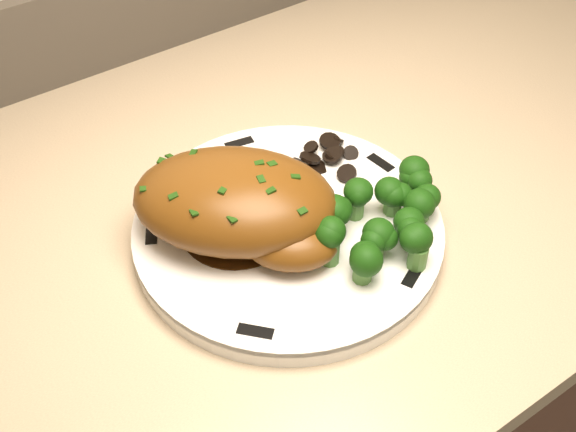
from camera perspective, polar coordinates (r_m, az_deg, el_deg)
plate at (r=0.71m, az=0.00°, el=-1.13°), size 0.38×0.38×0.02m
rim_accent_0 at (r=0.78m, az=7.33°, el=4.18°), size 0.02×0.03×0.00m
rim_accent_1 at (r=0.80m, az=-3.87°, el=5.76°), size 0.03×0.02×0.00m
rim_accent_2 at (r=0.71m, az=-10.72°, el=-1.29°), size 0.03×0.03×0.00m
rim_accent_3 at (r=0.62m, az=-2.60°, el=-9.11°), size 0.03×0.03×0.00m
rim_accent_4 at (r=0.67m, az=9.86°, el=-4.60°), size 0.03×0.02×0.00m
gravy_pool at (r=0.70m, az=-4.09°, el=-0.94°), size 0.11×0.11×0.00m
chicken_breast at (r=0.67m, az=-3.74°, el=0.87°), size 0.23×0.23×0.08m
mushroom_pile at (r=0.76m, az=2.77°, el=3.66°), size 0.09×0.06×0.02m
broccoli_florets at (r=0.68m, az=7.47°, el=-0.37°), size 0.15×0.11×0.04m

